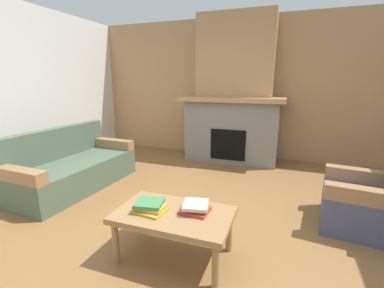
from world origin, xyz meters
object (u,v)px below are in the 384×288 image
(coffee_table, at_px, (174,218))
(armchair, at_px, (368,202))
(fireplace, at_px, (234,100))
(couch, at_px, (71,168))

(coffee_table, bearing_deg, armchair, 32.98)
(armchair, bearing_deg, fireplace, 132.81)
(armchair, height_order, coffee_table, armchair)
(couch, xyz_separation_m, armchair, (3.77, 0.17, 0.01))
(couch, distance_m, coffee_table, 2.26)
(armchair, relative_size, coffee_table, 0.85)
(fireplace, relative_size, coffee_table, 2.70)
(coffee_table, bearing_deg, fireplace, 92.23)
(fireplace, bearing_deg, armchair, -47.19)
(coffee_table, bearing_deg, couch, 155.24)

